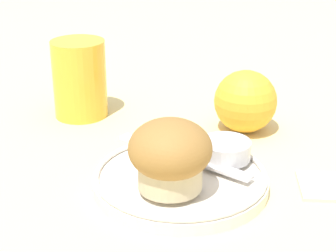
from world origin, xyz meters
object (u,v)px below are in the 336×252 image
object	(u,v)px
butter_knife	(180,156)
muffin	(170,155)
juice_glass	(80,79)
orange_fruit	(245,101)

from	to	relation	value
butter_knife	muffin	bearing A→B (deg)	-62.76
juice_glass	butter_knife	bearing A→B (deg)	-47.25
juice_glass	orange_fruit	bearing A→B (deg)	-9.14
muffin	butter_knife	distance (m)	0.08
butter_knife	juice_glass	xyz separation A→B (m)	(-0.15, 0.17, 0.03)
muffin	orange_fruit	bearing A→B (deg)	66.40
muffin	juice_glass	xyz separation A→B (m)	(-0.15, 0.24, -0.00)
butter_knife	orange_fruit	world-z (taller)	orange_fruit
butter_knife	juice_glass	world-z (taller)	juice_glass
butter_knife	juice_glass	bearing A→B (deg)	165.51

